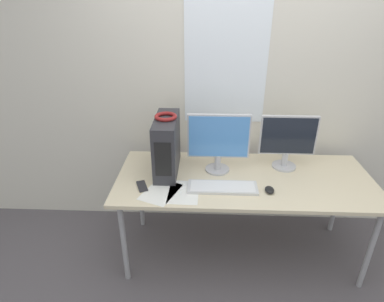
{
  "coord_description": "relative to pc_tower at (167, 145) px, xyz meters",
  "views": [
    {
      "loc": [
        -0.31,
        -1.69,
        2.0
      ],
      "look_at": [
        -0.4,
        0.4,
        0.95
      ],
      "focal_mm": 30.0,
      "sensor_mm": 36.0,
      "label": 1
    }
  ],
  "objects": [
    {
      "name": "monitor_right_near",
      "position": [
        0.92,
        0.09,
        0.02
      ],
      "size": [
        0.43,
        0.19,
        0.43
      ],
      "color": "#B7B7BC",
      "rests_on": "desk"
    },
    {
      "name": "paper_sheet_front",
      "position": [
        -0.02,
        -0.31,
        -0.22
      ],
      "size": [
        0.31,
        0.35,
        0.0
      ],
      "rotation": [
        0.0,
        0.0,
        -0.39
      ],
      "color": "white",
      "rests_on": "desk"
    },
    {
      "name": "cell_phone",
      "position": [
        -0.16,
        -0.25,
        -0.21
      ],
      "size": [
        0.11,
        0.16,
        0.01
      ],
      "rotation": [
        0.0,
        0.0,
        0.36
      ],
      "color": "#232328",
      "rests_on": "desk"
    },
    {
      "name": "ground_plane",
      "position": [
        0.59,
        -0.49,
        -0.96
      ],
      "size": [
        14.0,
        14.0,
        0.0
      ],
      "primitive_type": "plane",
      "color": "#565156"
    },
    {
      "name": "desk",
      "position": [
        0.59,
        -0.08,
        -0.27
      ],
      "size": [
        1.92,
        0.8,
        0.74
      ],
      "color": "beige",
      "rests_on": "ground_plane"
    },
    {
      "name": "pc_tower",
      "position": [
        0.0,
        0.0,
        0.0
      ],
      "size": [
        0.17,
        0.47,
        0.43
      ],
      "color": "#2D2D33",
      "rests_on": "desk"
    },
    {
      "name": "monitor_main",
      "position": [
        0.39,
        0.02,
        0.04
      ],
      "size": [
        0.47,
        0.19,
        0.46
      ],
      "color": "#B7B7BC",
      "rests_on": "desk"
    },
    {
      "name": "keyboard",
      "position": [
        0.42,
        -0.25,
        -0.21
      ],
      "size": [
        0.49,
        0.17,
        0.02
      ],
      "color": "silver",
      "rests_on": "desk"
    },
    {
      "name": "headphones",
      "position": [
        0.0,
        0.0,
        0.23
      ],
      "size": [
        0.16,
        0.16,
        0.03
      ],
      "color": "maroon",
      "rests_on": "pc_tower"
    },
    {
      "name": "mouse",
      "position": [
        0.75,
        -0.27,
        -0.2
      ],
      "size": [
        0.06,
        0.09,
        0.03
      ],
      "color": "black",
      "rests_on": "desk"
    },
    {
      "name": "wall_back",
      "position": [
        0.59,
        0.45,
        0.4
      ],
      "size": [
        8.0,
        0.07,
        2.7
      ],
      "color": "beige",
      "rests_on": "ground_plane"
    },
    {
      "name": "paper_sheet_left",
      "position": [
        0.15,
        -0.3,
        -0.22
      ],
      "size": [
        0.22,
        0.3,
        0.0
      ],
      "rotation": [
        0.0,
        0.0,
        -0.03
      ],
      "color": "white",
      "rests_on": "desk"
    }
  ]
}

